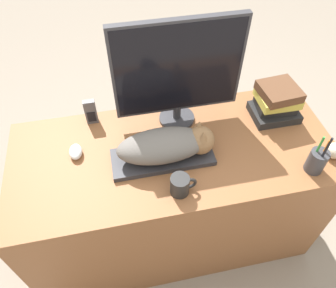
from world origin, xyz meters
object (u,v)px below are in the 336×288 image
monitor (178,71)px  computer_mouse (76,152)px  cat (170,144)px  baseball (334,151)px  phone (91,112)px  book_stack (276,102)px  keyboard (163,157)px  coffee_mug (181,185)px  pen_cup (317,161)px

monitor → computer_mouse: bearing=-165.7°
cat → baseball: 0.69m
baseball → phone: size_ratio=0.55×
cat → book_stack: size_ratio=1.91×
monitor → phone: bearing=170.1°
keyboard → phone: phone is taller
computer_mouse → baseball: bearing=-12.2°
keyboard → monitor: (0.11, 0.22, 0.26)m
monitor → coffee_mug: 0.46m
keyboard → monitor: bearing=62.9°
keyboard → book_stack: (0.56, 0.16, 0.07)m
computer_mouse → coffee_mug: size_ratio=0.81×
phone → book_stack: size_ratio=0.60×
cat → monitor: 0.30m
coffee_mug → phone: (-0.31, 0.46, 0.02)m
cat → baseball: size_ratio=5.84×
keyboard → baseball: 0.72m
baseball → monitor: bearing=149.6°
monitor → coffee_mug: monitor is taller
monitor → computer_mouse: 0.54m
keyboard → coffee_mug: 0.18m
keyboard → phone: (-0.27, 0.28, 0.05)m
monitor → book_stack: monitor is taller
book_stack → coffee_mug: bearing=-148.1°
keyboard → computer_mouse: size_ratio=5.07×
cat → pen_cup: size_ratio=1.96×
computer_mouse → book_stack: bearing=3.6°
baseball → book_stack: bearing=116.5°
cat → baseball: bearing=-11.0°
coffee_mug → baseball: (0.67, 0.04, -0.01)m
keyboard → book_stack: 0.59m
book_stack → keyboard: bearing=-164.5°
computer_mouse → pen_cup: size_ratio=0.41×
monitor → computer_mouse: (-0.47, -0.12, -0.26)m
computer_mouse → coffee_mug: 0.47m
book_stack → computer_mouse: bearing=-176.4°
coffee_mug → monitor: bearing=79.1°
monitor → phone: 0.45m
pen_cup → phone: (-0.87, 0.46, 0.01)m
cat → pen_cup: (0.56, -0.18, -0.03)m
pen_cup → phone: bearing=152.0°
cat → coffee_mug: size_ratio=3.88×
coffee_mug → cat: bearing=91.8°
cat → computer_mouse: bearing=165.7°
keyboard → phone: size_ratio=3.38×
keyboard → book_stack: bearing=15.5°
coffee_mug → baseball: 0.67m
cat → phone: 0.42m
phone → cat: bearing=-43.0°
keyboard → monitor: size_ratio=0.79×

